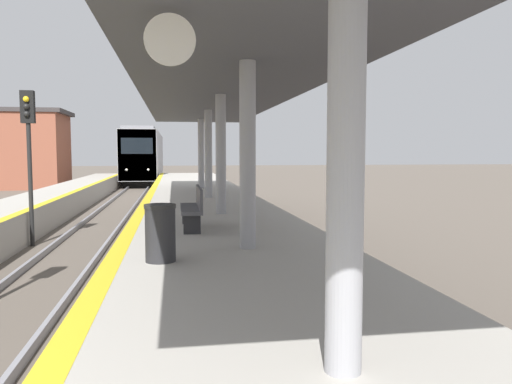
{
  "coord_description": "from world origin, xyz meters",
  "views": [
    {
      "loc": [
        2.62,
        -1.26,
        2.65
      ],
      "look_at": [
        5.15,
        14.19,
        1.41
      ],
      "focal_mm": 35.0,
      "sensor_mm": 36.0,
      "label": 1
    }
  ],
  "objects": [
    {
      "name": "station_canopy",
      "position": [
        3.88,
        12.34,
        4.22
      ],
      "size": [
        4.3,
        25.11,
        3.45
      ],
      "color": "#99999E",
      "rests_on": "platform_right"
    },
    {
      "name": "trash_bin",
      "position": [
        2.39,
        6.47,
        1.42
      ],
      "size": [
        0.49,
        0.49,
        0.89
      ],
      "color": "#262628",
      "rests_on": "platform_right"
    },
    {
      "name": "signal_mid",
      "position": [
        -1.39,
        13.58,
        3.06
      ],
      "size": [
        0.36,
        0.31,
        4.37
      ],
      "color": "black",
      "rests_on": "ground"
    },
    {
      "name": "train",
      "position": [
        0.0,
        45.4,
        2.34
      ],
      "size": [
        2.77,
        19.93,
        4.6
      ],
      "color": "black",
      "rests_on": "ground"
    },
    {
      "name": "bench",
      "position": [
        3.03,
        9.76,
        1.47
      ],
      "size": [
        0.44,
        1.89,
        0.92
      ],
      "color": "#4C4C51",
      "rests_on": "platform_right"
    }
  ]
}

